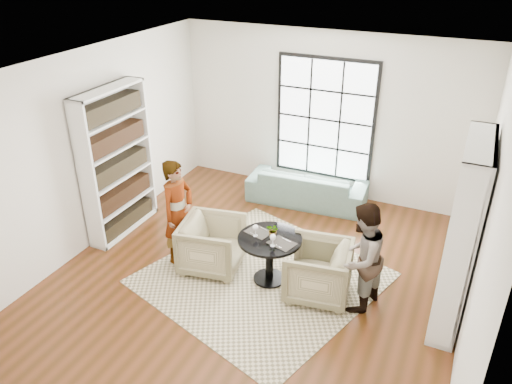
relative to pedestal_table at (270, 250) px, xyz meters
The scene contains 16 objects.
ground 0.55m from the pedestal_table, behind, with size 6.00×6.00×0.00m, color #5A2C15.
room_shell 0.94m from the pedestal_table, 110.10° to the left, with size 6.00×6.01×6.00m.
rug 0.52m from the pedestal_table, behind, with size 2.88×2.88×0.01m, color beige.
pedestal_table is the anchor object (origin of this frame).
sofa 2.48m from the pedestal_table, 96.99° to the left, with size 2.13×0.83×0.62m, color gray.
armchair_left 0.89m from the pedestal_table, behind, with size 0.84×0.86×0.78m, color tan.
armchair_right 0.73m from the pedestal_table, ahead, with size 0.83×0.86×0.78m, color tan.
person_left 1.46m from the pedestal_table, behind, with size 0.59×0.39×1.61m, color gray.
person_right 1.29m from the pedestal_table, ahead, with size 0.74×0.57×1.51m, color gray.
placemat_left 0.29m from the pedestal_table, 160.26° to the left, with size 0.34×0.26×0.01m, color #282723.
placemat_right 0.29m from the pedestal_table, 17.00° to the right, with size 0.34×0.26×0.01m, color #282723.
cutlery_left 0.29m from the pedestal_table, 160.26° to the left, with size 0.14×0.22×0.01m, color silver, non-canonical shape.
cutlery_right 0.29m from the pedestal_table, 17.00° to the right, with size 0.14×0.22×0.01m, color silver, non-canonical shape.
wine_glass_left 0.38m from the pedestal_table, 169.30° to the right, with size 0.08×0.08×0.18m.
wine_glass_right 0.38m from the pedestal_table, 55.63° to the right, with size 0.08×0.08×0.18m.
flower_centerpiece 0.30m from the pedestal_table, 59.90° to the left, with size 0.17×0.15×0.19m, color gray.
Camera 1 is at (2.42, -5.32, 4.41)m, focal length 35.00 mm.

